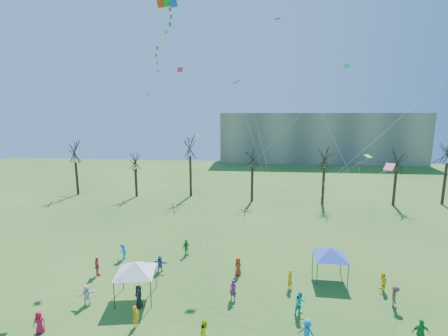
# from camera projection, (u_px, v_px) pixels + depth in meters

# --- Properties ---
(distant_building) EXTENTS (60.00, 14.00, 15.00)m
(distant_building) POSITION_uv_depth(u_px,v_px,m) (319.00, 137.00, 96.62)
(distant_building) COLOR gray
(distant_building) RESTS_ON ground
(bare_tree_row) EXTENTS (69.36, 9.04, 11.42)m
(bare_tree_row) POSITION_uv_depth(u_px,v_px,m) (265.00, 159.00, 53.07)
(bare_tree_row) COLOR black
(bare_tree_row) RESTS_ON ground
(big_box_kite) EXTENTS (3.56, 5.60, 23.26)m
(big_box_kite) POSITION_uv_depth(u_px,v_px,m) (163.00, 54.00, 22.10)
(big_box_kite) COLOR red
(big_box_kite) RESTS_ON ground
(canopy_tent_white) EXTENTS (4.20, 4.20, 3.20)m
(canopy_tent_white) POSITION_uv_depth(u_px,v_px,m) (135.00, 267.00, 25.07)
(canopy_tent_white) COLOR #3F3F44
(canopy_tent_white) RESTS_ON ground
(canopy_tent_blue) EXTENTS (4.01, 4.01, 3.01)m
(canopy_tent_blue) POSITION_uv_depth(u_px,v_px,m) (330.00, 252.00, 28.08)
(canopy_tent_blue) COLOR #3F3F44
(canopy_tent_blue) RESTS_ON ground
(festival_crowd) EXTENTS (26.53, 13.68, 1.85)m
(festival_crowd) POSITION_uv_depth(u_px,v_px,m) (222.00, 289.00, 25.25)
(festival_crowd) COLOR red
(festival_crowd) RESTS_ON ground
(small_kites_aloft) EXTENTS (31.29, 19.00, 33.12)m
(small_kites_aloft) POSITION_uv_depth(u_px,v_px,m) (249.00, 131.00, 27.39)
(small_kites_aloft) COLOR orange
(small_kites_aloft) RESTS_ON ground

